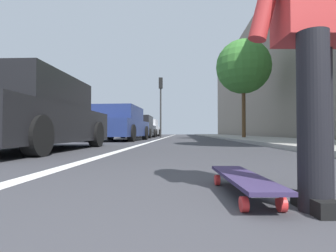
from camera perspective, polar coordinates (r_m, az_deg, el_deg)
The scene contains 12 objects.
ground_plane at distance 10.47m, azimuth 3.76°, elevation -3.40°, with size 80.00×80.00×0.00m, color #38383D.
lane_stripe_white at distance 20.50m, azimuth -0.24°, elevation -2.43°, with size 52.00×0.16×0.01m, color silver.
sidewalk_curb at distance 18.84m, azimuth 14.58°, elevation -2.33°, with size 52.00×3.20×0.10m, color #9E9B93.
building_facade at distance 23.77m, azimuth 18.76°, elevation 9.62°, with size 40.00×1.20×9.78m, color gray.
skateboard at distance 1.56m, azimuth 16.01°, elevation -11.10°, with size 0.85×0.26×0.11m.
skater_person at distance 1.63m, azimuth 29.77°, elevation 19.65°, with size 0.47×0.72×1.64m.
parked_car_near at distance 5.89m, azimuth -27.97°, elevation 2.08°, with size 4.35×2.04×1.47m.
parked_car_mid at distance 11.79m, azimuth -10.55°, elevation 0.38°, with size 4.55×2.15×1.50m.
parked_car_far at distance 17.57m, azimuth -6.21°, elevation -0.34°, with size 4.52×1.85×1.46m.
parked_car_end at distance 23.25m, azimuth -4.38°, elevation -0.55°, with size 4.09×1.87×1.49m.
traffic_light at distance 19.62m, azimuth -1.60°, elevation 6.50°, with size 0.33×0.28×4.46m.
street_tree_mid at distance 15.16m, azimuth 16.11°, elevation 12.30°, with size 2.95×2.95×5.43m.
Camera 1 is at (-0.46, 0.11, 0.36)m, focal length 27.94 mm.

